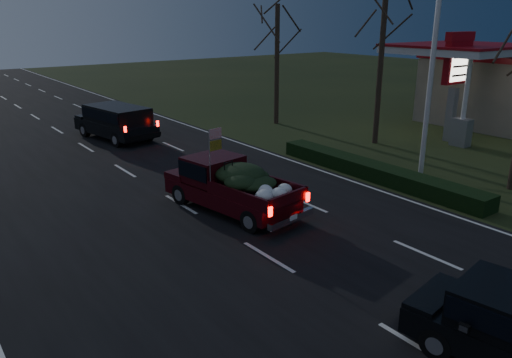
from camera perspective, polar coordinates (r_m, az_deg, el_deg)
ground at (r=13.84m, az=1.41°, el=-8.95°), size 120.00×120.00×0.00m
road_asphalt at (r=13.84m, az=1.41°, el=-8.92°), size 14.00×120.00×0.02m
hedge_row at (r=20.85m, az=13.37°, el=0.87°), size 1.00×10.00×0.60m
light_pole at (r=20.74m, az=19.77°, el=14.83°), size 0.50×0.90×9.16m
gas_price_pylon at (r=27.92m, az=21.95°, el=11.63°), size 2.00×0.41×5.57m
gas_station_building at (r=35.55m, az=27.22°, el=9.18°), size 10.00×7.00×4.00m
gas_canopy at (r=30.10m, az=22.52°, el=13.06°), size 7.10×6.10×4.88m
bare_tree_mid at (r=26.14m, az=14.46°, el=17.67°), size 3.60×3.60×8.50m
bare_tree_far at (r=30.46m, az=2.44°, el=16.06°), size 3.60×3.60×7.00m
pickup_truck at (r=16.75m, az=-2.91°, el=-0.43°), size 2.66×5.22×2.62m
lead_suv at (r=27.70m, az=-15.67°, el=6.61°), size 2.92×5.36×1.46m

